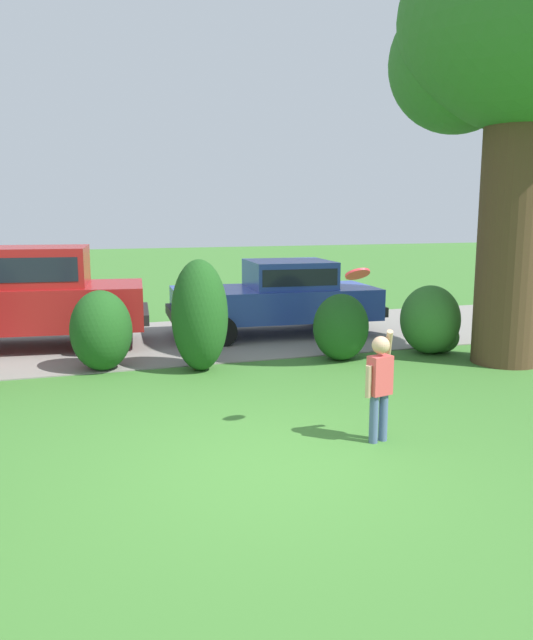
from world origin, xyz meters
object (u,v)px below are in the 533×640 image
at_px(oak_tree_large, 523,45).
at_px(frisbee, 358,274).
at_px(child_thrower, 380,380).
at_px(parked_suv, 20,292).
at_px(parked_sedan, 279,295).

xyz_separation_m(oak_tree_large, frisbee, (-4.13, -2.54, -3.33)).
bearing_deg(child_thrower, oak_tree_large, 35.43).
height_order(oak_tree_large, parked_suv, oak_tree_large).
xyz_separation_m(oak_tree_large, parked_sedan, (-2.92, 3.46, -4.36)).
bearing_deg(child_thrower, parked_sedan, 80.61).
bearing_deg(parked_sedan, oak_tree_large, -49.80).
relative_size(child_thrower, frisbee, 4.55).
distance_m(oak_tree_large, parked_sedan, 6.29).
relative_size(oak_tree_large, parked_suv, 1.50).
relative_size(oak_tree_large, frisbee, 25.81).
relative_size(parked_sedan, frisbee, 16.00).
bearing_deg(child_thrower, parked_suv, 121.91).
bearing_deg(parked_suv, child_thrower, -58.09).
xyz_separation_m(child_thrower, frisbee, (-0.17, 0.27, 1.16)).
relative_size(parked_sedan, parked_suv, 0.93).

